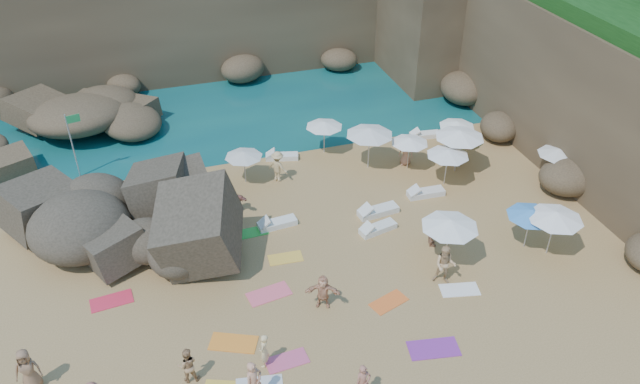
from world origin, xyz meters
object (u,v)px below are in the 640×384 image
object	(u,v)px
flag_pole	(73,137)
person_stand_4	(406,152)
parasol_0	(324,124)
parasol_1	(370,132)
person_stand_1	(187,365)
person_stand_3	(433,230)
person_stand_0	(254,382)
person_stand_6	(264,351)
lounger_0	(277,224)
person_stand_2	(278,166)
rock_outcrop	(116,242)
parasol_2	(457,124)
person_stand_5	(230,200)

from	to	relation	value
flag_pole	person_stand_4	size ratio (longest dim) A/B	2.38
parasol_0	parasol_1	size ratio (longest dim) A/B	0.82
person_stand_1	person_stand_4	distance (m)	17.39
person_stand_3	person_stand_0	bearing A→B (deg)	135.62
person_stand_6	person_stand_3	bearing A→B (deg)	145.41
lounger_0	person_stand_4	bearing A→B (deg)	16.58
person_stand_2	person_stand_6	xyz separation A→B (m)	(-3.58, -11.82, -0.13)
person_stand_0	person_stand_6	xyz separation A→B (m)	(0.67, 1.38, -0.16)
rock_outcrop	flag_pole	size ratio (longest dim) A/B	2.27
lounger_0	flag_pole	bearing A→B (deg)	134.32
lounger_0	person_stand_2	bearing A→B (deg)	69.24
parasol_2	person_stand_0	distance (m)	19.65
person_stand_3	person_stand_5	world-z (taller)	person_stand_5
rock_outcrop	parasol_2	xyz separation A→B (m)	(18.79, 2.74, 1.74)
person_stand_6	parasol_0	bearing A→B (deg)	-177.34
rock_outcrop	parasol_1	world-z (taller)	parasol_1
rock_outcrop	person_stand_2	xyz separation A→B (m)	(8.46, 2.78, 0.87)
person_stand_0	person_stand_4	bearing A→B (deg)	20.12
person_stand_0	flag_pole	bearing A→B (deg)	80.55
flag_pole	parasol_1	bearing A→B (deg)	-14.41
parasol_2	lounger_0	size ratio (longest dim) A/B	1.07
person_stand_4	parasol_2	bearing A→B (deg)	39.97
person_stand_3	person_stand_4	bearing A→B (deg)	-0.37
parasol_2	rock_outcrop	bearing A→B (deg)	-171.70
rock_outcrop	person_stand_4	distance (m)	15.73
person_stand_1	person_stand_5	bearing A→B (deg)	-102.84
person_stand_3	person_stand_4	xyz separation A→B (m)	(1.77, 6.82, -0.09)
person_stand_0	person_stand_3	distance (m)	11.20
parasol_0	person_stand_5	xyz separation A→B (m)	(-6.19, -4.33, -0.93)
flag_pole	person_stand_5	xyz separation A→B (m)	(6.93, -5.91, -1.49)
rock_outcrop	person_stand_0	bearing A→B (deg)	-67.97
person_stand_0	person_stand_5	size ratio (longest dim) A/B	1.02
lounger_0	person_stand_4	distance (m)	8.80
person_stand_6	parasol_1	bearing A→B (deg)	172.28
person_stand_4	person_stand_5	bearing A→B (deg)	-138.99
flag_pole	lounger_0	size ratio (longest dim) A/B	1.99
parasol_1	person_stand_6	size ratio (longest dim) A/B	1.73
person_stand_6	person_stand_0	bearing A→B (deg)	3.00
parasol_0	parasol_1	xyz separation A→B (m)	(1.80, -2.25, 0.41)
rock_outcrop	parasol_2	distance (m)	19.06
person_stand_4	parasol_0	bearing A→B (deg)	177.48
person_stand_5	person_stand_1	bearing A→B (deg)	-100.44
parasol_1	person_stand_0	distance (m)	16.00
person_stand_1	person_stand_6	world-z (taller)	person_stand_1
parasol_1	person_stand_3	distance (m)	7.28
parasol_1	person_stand_1	bearing A→B (deg)	-134.68
parasol_0	parasol_2	world-z (taller)	parasol_0
parasol_0	person_stand_5	size ratio (longest dim) A/B	1.19
parasol_0	person_stand_1	bearing A→B (deg)	-124.80
rock_outcrop	person_stand_5	bearing A→B (deg)	5.06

